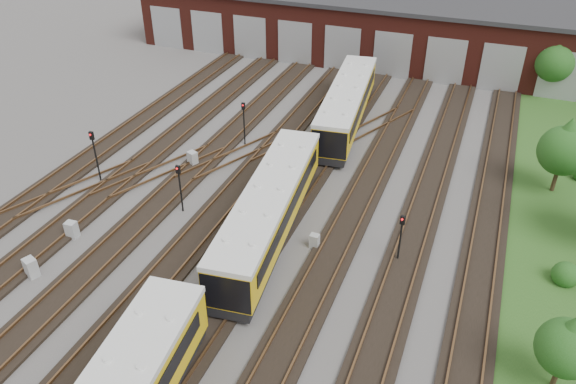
% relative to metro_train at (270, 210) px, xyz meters
% --- Properties ---
extents(ground, '(120.00, 120.00, 0.00)m').
position_rel_metro_train_xyz_m(ground, '(-2.00, -5.98, -1.90)').
color(ground, '#464341').
rests_on(ground, ground).
extents(track_network, '(30.40, 70.00, 0.33)m').
position_rel_metro_train_xyz_m(track_network, '(-2.17, -5.39, -1.79)').
color(track_network, black).
rests_on(track_network, ground).
extents(maintenance_shed, '(51.00, 12.50, 6.35)m').
position_rel_metro_train_xyz_m(maintenance_shed, '(-2.01, 34.00, 1.31)').
color(maintenance_shed, '#521B14').
rests_on(maintenance_shed, ground).
extents(metro_train, '(4.31, 47.00, 3.06)m').
position_rel_metro_train_xyz_m(metro_train, '(0.00, 0.00, 0.00)').
color(metro_train, black).
rests_on(metro_train, ground).
extents(signal_mast_0, '(0.29, 0.27, 3.74)m').
position_rel_metro_train_xyz_m(signal_mast_0, '(-13.39, 1.62, 0.48)').
color(signal_mast_0, black).
rests_on(signal_mast_0, ground).
extents(signal_mast_1, '(0.29, 0.27, 3.43)m').
position_rel_metro_train_xyz_m(signal_mast_1, '(-6.35, 10.10, 0.29)').
color(signal_mast_1, black).
rests_on(signal_mast_1, ground).
extents(signal_mast_2, '(0.28, 0.26, 3.33)m').
position_rel_metro_train_xyz_m(signal_mast_2, '(-6.19, 0.42, 0.23)').
color(signal_mast_2, black).
rests_on(signal_mast_2, ground).
extents(signal_mast_3, '(0.29, 0.27, 3.05)m').
position_rel_metro_train_xyz_m(signal_mast_3, '(7.55, 0.50, 0.07)').
color(signal_mast_3, black).
rests_on(signal_mast_3, ground).
extents(relay_cabinet_0, '(0.66, 0.56, 1.06)m').
position_rel_metro_train_xyz_m(relay_cabinet_0, '(-10.89, -4.33, -1.37)').
color(relay_cabinet_0, '#AAAEAF').
rests_on(relay_cabinet_0, ground).
extents(relay_cabinet_1, '(0.80, 0.74, 1.07)m').
position_rel_metro_train_xyz_m(relay_cabinet_1, '(-8.47, 5.80, -1.36)').
color(relay_cabinet_1, '#AAAEAF').
rests_on(relay_cabinet_1, ground).
extents(relay_cabinet_2, '(0.84, 0.77, 1.13)m').
position_rel_metro_train_xyz_m(relay_cabinet_2, '(-10.63, -7.93, -1.33)').
color(relay_cabinet_2, '#AAAEAF').
rests_on(relay_cabinet_2, ground).
extents(relay_cabinet_3, '(0.83, 0.76, 1.14)m').
position_rel_metro_train_xyz_m(relay_cabinet_3, '(-1.58, 19.44, -1.33)').
color(relay_cabinet_3, '#AAAEAF').
rests_on(relay_cabinet_3, ground).
extents(relay_cabinet_4, '(0.55, 0.46, 0.88)m').
position_rel_metro_train_xyz_m(relay_cabinet_4, '(2.80, -0.05, -1.45)').
color(relay_cabinet_4, '#AAAEAF').
rests_on(relay_cabinet_4, ground).
extents(tree_0, '(3.38, 3.38, 5.61)m').
position_rel_metro_train_xyz_m(tree_0, '(15.32, 28.44, 1.71)').
color(tree_0, '#382819').
rests_on(tree_0, ground).
extents(tree_1, '(3.26, 3.26, 5.39)m').
position_rel_metro_train_xyz_m(tree_1, '(15.70, 11.46, 1.57)').
color(tree_1, '#382819').
rests_on(tree_1, ground).
extents(tree_3, '(2.54, 2.54, 4.22)m').
position_rel_metro_train_xyz_m(tree_3, '(15.60, -5.48, 0.81)').
color(tree_3, '#382819').
rests_on(tree_3, ground).
extents(bush_0, '(1.43, 1.43, 1.43)m').
position_rel_metro_train_xyz_m(bush_0, '(16.21, 1.96, -1.18)').
color(bush_0, '#1B4513').
rests_on(bush_0, ground).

